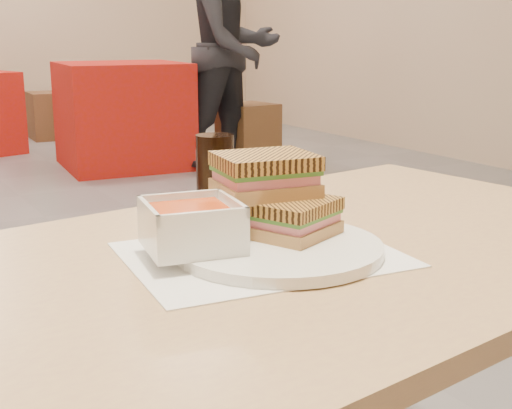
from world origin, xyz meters
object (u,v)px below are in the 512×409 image
bg_table_1 (123,115)px  plate (279,248)px  bg_chair_1l (130,132)px  cola_glass (215,175)px  main_table (293,323)px  soup_bowl (192,227)px  panini_lower (294,218)px  patron_b (236,47)px  bg_chair_2r (52,115)px  bg_chair_1r (248,131)px

bg_table_1 → plate: bearing=-107.5°
bg_chair_1l → cola_glass: bearing=-108.9°
plate → main_table: bearing=24.3°
plate → soup_bowl: size_ratio=2.05×
panini_lower → patron_b: (2.17, 4.07, 0.14)m
bg_table_1 → bg_chair_2r: (-0.09, 1.80, -0.17)m
main_table → soup_bowl: 0.22m
bg_table_1 → bg_chair_2r: size_ratio=2.17×
panini_lower → cola_glass: (-0.01, 0.22, 0.02)m
bg_table_1 → bg_chair_2r: bearing=93.0°
bg_chair_1r → bg_chair_2r: (-1.13, 1.97, 0.00)m
bg_chair_2r → bg_table_1: bearing=-87.0°
bg_chair_1l → bg_chair_2r: bearing=99.8°
panini_lower → bg_chair_1r: 5.02m
plate → bg_chair_1l: (1.60, 4.85, -0.53)m
plate → soup_bowl: soup_bowl is taller
panini_lower → bg_chair_2r: 6.49m
bg_chair_1l → bg_chair_2r: (-0.26, 1.50, 0.00)m
cola_glass → bg_chair_1r: bearing=59.4°
plate → patron_b: 4.65m
main_table → patron_b: (2.17, 4.08, 0.29)m
bg_chair_1l → bg_chair_1r: (0.87, -0.47, 0.00)m
cola_glass → bg_chair_2r: (1.31, 6.11, -0.58)m
cola_glass → bg_chair_2r: bearing=77.9°
main_table → bg_chair_1r: size_ratio=2.79×
bg_chair_1r → bg_chair_2r: 2.27m
bg_table_1 → bg_chair_1l: 0.38m
main_table → bg_table_1: 4.75m
bg_chair_2r → patron_b: patron_b is taller
cola_glass → main_table: bearing=-87.5°
main_table → patron_b: bearing=62.0°
bg_chair_1l → bg_chair_2r: 1.52m
main_table → panini_lower: size_ratio=9.00×
bg_chair_1r → bg_table_1: bearing=170.5°
bg_chair_2r → patron_b: (0.87, -2.26, 0.70)m
bg_chair_1l → patron_b: (0.61, -0.75, 0.70)m
cola_glass → bg_chair_1l: (1.57, 4.61, -0.59)m
cola_glass → bg_table_1: cola_glass is taller
main_table → bg_chair_1r: 5.01m
plate → patron_b: patron_b is taller
panini_lower → bg_chair_1r: (2.44, 4.36, -0.56)m
soup_bowl → cola_glass: 0.24m
panini_lower → bg_chair_1l: bearing=72.1°
bg_table_1 → patron_b: patron_b is taller
soup_bowl → patron_b: patron_b is taller
soup_bowl → plate: bearing=-19.1°
main_table → panini_lower: (0.00, 0.00, 0.16)m
bg_table_1 → bg_chair_1r: (1.04, -0.17, -0.18)m
cola_glass → patron_b: (2.18, 3.86, 0.11)m
main_table → soup_bowl: soup_bowl is taller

